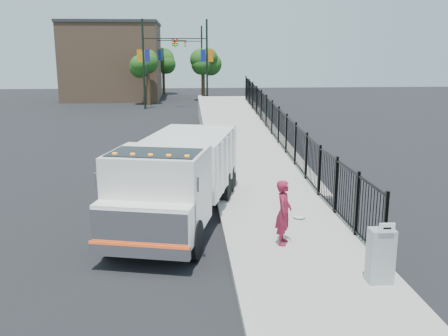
{
  "coord_description": "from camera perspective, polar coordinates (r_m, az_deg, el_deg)",
  "views": [
    {
      "loc": [
        -1.19,
        -13.0,
        5.19
      ],
      "look_at": [
        -0.02,
        2.0,
        1.66
      ],
      "focal_mm": 40.0,
      "sensor_mm": 36.0,
      "label": 1
    }
  ],
  "objects": [
    {
      "name": "light_pole_1",
      "position": [
        46.49,
        -2.34,
        12.18
      ],
      "size": [
        3.78,
        0.22,
        8.0
      ],
      "color": "black",
      "rests_on": "ground"
    },
    {
      "name": "utility_cabinet",
      "position": [
        11.82,
        17.46,
        -9.54
      ],
      "size": [
        0.55,
        0.4,
        1.25
      ],
      "primitive_type": "cube",
      "color": "gray",
      "rests_on": "sidewalk"
    },
    {
      "name": "curb",
      "position": [
        12.19,
        1.6,
        -11.6
      ],
      "size": [
        0.3,
        12.0,
        0.16
      ],
      "primitive_type": "cube",
      "color": "#ADAAA3",
      "rests_on": "ground"
    },
    {
      "name": "truck",
      "position": [
        15.27,
        -5.33,
        -0.77
      ],
      "size": [
        4.29,
        8.25,
        2.7
      ],
      "rotation": [
        0.0,
        0.0,
        -0.24
      ],
      "color": "black",
      "rests_on": "ground"
    },
    {
      "name": "iron_fence",
      "position": [
        25.8,
        6.22,
        3.55
      ],
      "size": [
        0.1,
        28.0,
        1.8
      ],
      "primitive_type": "cube",
      "color": "black",
      "rests_on": "ground"
    },
    {
      "name": "sidewalk",
      "position": [
        12.53,
        10.56,
        -11.21
      ],
      "size": [
        3.55,
        12.0,
        0.12
      ],
      "primitive_type": "cube",
      "color": "#9E998E",
      "rests_on": "ground"
    },
    {
      "name": "light_pole_0",
      "position": [
        46.47,
        -8.8,
        12.04
      ],
      "size": [
        3.77,
        0.22,
        8.0
      ],
      "color": "black",
      "rests_on": "ground"
    },
    {
      "name": "building",
      "position": [
        57.54,
        -12.5,
        11.72
      ],
      "size": [
        10.0,
        10.0,
        8.0
      ],
      "primitive_type": "cube",
      "color": "#8C664C",
      "rests_on": "ground"
    },
    {
      "name": "ramp",
      "position": [
        29.65,
        2.05,
        3.11
      ],
      "size": [
        3.95,
        24.06,
        3.19
      ],
      "primitive_type": "cube",
      "rotation": [
        0.06,
        0.0,
        0.0
      ],
      "color": "#9E998E",
      "rests_on": "ground"
    },
    {
      "name": "arrow_sign",
      "position": [
        11.37,
        18.12,
        -6.53
      ],
      "size": [
        0.35,
        0.04,
        0.22
      ],
      "primitive_type": "cube",
      "color": "white",
      "rests_on": "utility_cabinet"
    },
    {
      "name": "ground",
      "position": [
        14.05,
        0.74,
        -8.48
      ],
      "size": [
        120.0,
        120.0,
        0.0
      ],
      "primitive_type": "plane",
      "color": "black",
      "rests_on": "ground"
    },
    {
      "name": "tree_2",
      "position": [
        62.66,
        -6.97,
        11.98
      ],
      "size": [
        2.74,
        2.74,
        5.37
      ],
      "color": "#382314",
      "rests_on": "ground"
    },
    {
      "name": "light_pole_3",
      "position": [
        58.66,
        -2.86,
        12.38
      ],
      "size": [
        3.78,
        0.22,
        8.0
      ],
      "color": "black",
      "rests_on": "ground"
    },
    {
      "name": "light_pole_2",
      "position": [
        55.26,
        -7.33,
        12.24
      ],
      "size": [
        3.77,
        0.22,
        8.0
      ],
      "color": "black",
      "rests_on": "ground"
    },
    {
      "name": "debris",
      "position": [
        15.78,
        8.6,
        -5.52
      ],
      "size": [
        0.38,
        0.38,
        0.09
      ],
      "primitive_type": "ellipsoid",
      "color": "silver",
      "rests_on": "sidewalk"
    },
    {
      "name": "tree_1",
      "position": [
        54.14,
        -2.39,
        11.84
      ],
      "size": [
        2.22,
        2.22,
        5.11
      ],
      "color": "#382314",
      "rests_on": "ground"
    },
    {
      "name": "worker",
      "position": [
        13.43,
        6.84,
        -5.07
      ],
      "size": [
        0.6,
        0.74,
        1.76
      ],
      "primitive_type": "imported",
      "rotation": [
        0.0,
        0.0,
        1.26
      ],
      "color": "maroon",
      "rests_on": "sidewalk"
    },
    {
      "name": "tree_0",
      "position": [
        49.95,
        -8.72,
        11.6
      ],
      "size": [
        2.28,
        2.28,
        5.14
      ],
      "color": "#382314",
      "rests_on": "ground"
    }
  ]
}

